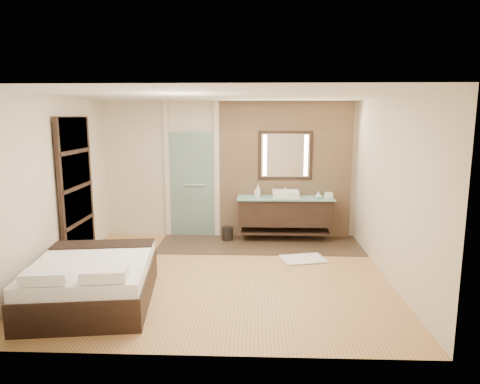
{
  "coord_description": "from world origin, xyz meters",
  "views": [
    {
      "loc": [
        0.53,
        -6.22,
        2.4
      ],
      "look_at": [
        0.27,
        0.6,
        1.19
      ],
      "focal_mm": 32.0,
      "sensor_mm": 36.0,
      "label": 1
    }
  ],
  "objects_px": {
    "vanity": "(285,211)",
    "waste_bin": "(227,234)",
    "bed": "(93,281)",
    "mirror_unit": "(285,155)"
  },
  "relations": [
    {
      "from": "vanity",
      "to": "waste_bin",
      "type": "xyz_separation_m",
      "value": [
        -1.12,
        -0.07,
        -0.45
      ]
    },
    {
      "from": "vanity",
      "to": "mirror_unit",
      "type": "relative_size",
      "value": 1.75
    },
    {
      "from": "waste_bin",
      "to": "vanity",
      "type": "bearing_deg",
      "value": 3.47
    },
    {
      "from": "bed",
      "to": "waste_bin",
      "type": "bearing_deg",
      "value": 53.81
    },
    {
      "from": "vanity",
      "to": "mirror_unit",
      "type": "height_order",
      "value": "mirror_unit"
    },
    {
      "from": "bed",
      "to": "waste_bin",
      "type": "height_order",
      "value": "bed"
    },
    {
      "from": "mirror_unit",
      "to": "bed",
      "type": "height_order",
      "value": "mirror_unit"
    },
    {
      "from": "vanity",
      "to": "waste_bin",
      "type": "distance_m",
      "value": 1.21
    },
    {
      "from": "vanity",
      "to": "waste_bin",
      "type": "height_order",
      "value": "vanity"
    },
    {
      "from": "waste_bin",
      "to": "mirror_unit",
      "type": "bearing_deg",
      "value": 15.27
    }
  ]
}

